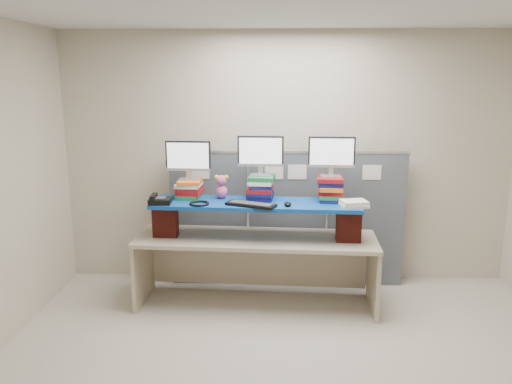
{
  "coord_description": "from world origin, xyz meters",
  "views": [
    {
      "loc": [
        -0.2,
        -3.54,
        2.29
      ],
      "look_at": [
        -0.33,
        1.23,
        1.19
      ],
      "focal_mm": 35.0,
      "sensor_mm": 36.0,
      "label": 1
    }
  ],
  "objects_px": {
    "monitor_left": "(188,158)",
    "keyboard": "(251,204)",
    "monitor_center": "(261,153)",
    "desk": "(256,251)",
    "blue_board": "(256,204)",
    "desk_phone": "(159,200)",
    "monitor_right": "(332,154)"
  },
  "relations": [
    {
      "from": "desk",
      "to": "keyboard",
      "type": "bearing_deg",
      "value": -101.89
    },
    {
      "from": "monitor_center",
      "to": "desk_phone",
      "type": "height_order",
      "value": "monitor_center"
    },
    {
      "from": "monitor_right",
      "to": "keyboard",
      "type": "distance_m",
      "value": 0.93
    },
    {
      "from": "blue_board",
      "to": "desk_phone",
      "type": "bearing_deg",
      "value": -171.2
    },
    {
      "from": "monitor_right",
      "to": "desk",
      "type": "bearing_deg",
      "value": -170.81
    },
    {
      "from": "monitor_left",
      "to": "monitor_right",
      "type": "relative_size",
      "value": 1.0
    },
    {
      "from": "monitor_right",
      "to": "desk_phone",
      "type": "bearing_deg",
      "value": -171.03
    },
    {
      "from": "monitor_right",
      "to": "keyboard",
      "type": "bearing_deg",
      "value": -159.77
    },
    {
      "from": "desk",
      "to": "monitor_center",
      "type": "distance_m",
      "value": 0.99
    },
    {
      "from": "monitor_center",
      "to": "blue_board",
      "type": "bearing_deg",
      "value": -106.58
    },
    {
      "from": "desk",
      "to": "monitor_left",
      "type": "xyz_separation_m",
      "value": [
        -0.69,
        0.16,
        0.92
      ]
    },
    {
      "from": "monitor_left",
      "to": "monitor_center",
      "type": "bearing_deg",
      "value": -0.0
    },
    {
      "from": "blue_board",
      "to": "keyboard",
      "type": "height_order",
      "value": "keyboard"
    },
    {
      "from": "keyboard",
      "to": "monitor_center",
      "type": "bearing_deg",
      "value": 96.02
    },
    {
      "from": "blue_board",
      "to": "monitor_center",
      "type": "relative_size",
      "value": 4.47
    },
    {
      "from": "desk",
      "to": "keyboard",
      "type": "distance_m",
      "value": 0.55
    },
    {
      "from": "desk",
      "to": "blue_board",
      "type": "relative_size",
      "value": 1.19
    },
    {
      "from": "monitor_right",
      "to": "monitor_left",
      "type": "bearing_deg",
      "value": 180.0
    },
    {
      "from": "desk",
      "to": "monitor_left",
      "type": "bearing_deg",
      "value": 170.31
    },
    {
      "from": "blue_board",
      "to": "keyboard",
      "type": "xyz_separation_m",
      "value": [
        -0.04,
        -0.16,
        0.03
      ]
    },
    {
      "from": "desk",
      "to": "monitor_right",
      "type": "distance_m",
      "value": 1.23
    },
    {
      "from": "monitor_left",
      "to": "keyboard",
      "type": "height_order",
      "value": "monitor_left"
    },
    {
      "from": "monitor_left",
      "to": "keyboard",
      "type": "distance_m",
      "value": 0.82
    },
    {
      "from": "monitor_right",
      "to": "monitor_center",
      "type": "bearing_deg",
      "value": 180.0
    },
    {
      "from": "keyboard",
      "to": "desk_phone",
      "type": "relative_size",
      "value": 2.33
    },
    {
      "from": "monitor_center",
      "to": "monitor_right",
      "type": "height_order",
      "value": "same"
    },
    {
      "from": "monitor_center",
      "to": "monitor_left",
      "type": "bearing_deg",
      "value": 180.0
    },
    {
      "from": "blue_board",
      "to": "keyboard",
      "type": "bearing_deg",
      "value": -101.89
    },
    {
      "from": "monitor_left",
      "to": "keyboard",
      "type": "bearing_deg",
      "value": -23.21
    },
    {
      "from": "desk",
      "to": "keyboard",
      "type": "xyz_separation_m",
      "value": [
        -0.04,
        -0.16,
        0.53
      ]
    },
    {
      "from": "monitor_left",
      "to": "keyboard",
      "type": "relative_size",
      "value": 0.9
    },
    {
      "from": "blue_board",
      "to": "keyboard",
      "type": "distance_m",
      "value": 0.17
    }
  ]
}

